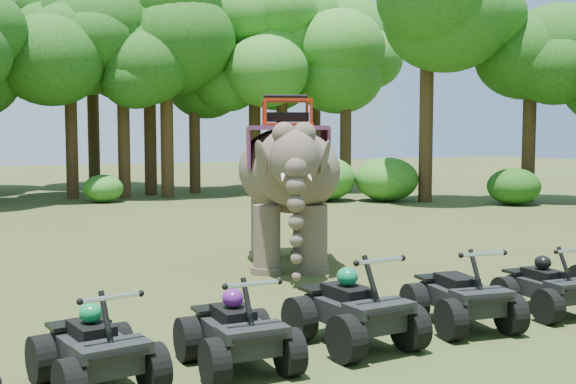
# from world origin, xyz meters

# --- Properties ---
(ground) EXTENTS (110.00, 110.00, 0.00)m
(ground) POSITION_xyz_m (0.00, 0.00, 0.00)
(ground) COLOR #47381E
(ground) RESTS_ON ground
(elephant) EXTENTS (3.53, 4.89, 3.76)m
(elephant) POSITION_xyz_m (1.43, 4.11, 1.88)
(elephant) COLOR brown
(elephant) RESTS_ON ground
(atv_0) EXTENTS (1.40, 1.77, 1.20)m
(atv_0) POSITION_xyz_m (-3.99, -1.81, 0.60)
(atv_0) COLOR black
(atv_0) RESTS_ON ground
(atv_1) EXTENTS (1.23, 1.66, 1.21)m
(atv_1) POSITION_xyz_m (-2.25, -1.88, 0.61)
(atv_1) COLOR black
(atv_1) RESTS_ON ground
(atv_2) EXTENTS (1.42, 1.87, 1.32)m
(atv_2) POSITION_xyz_m (-0.44, -1.72, 0.66)
(atv_2) COLOR black
(atv_2) RESTS_ON ground
(atv_3) EXTENTS (1.47, 1.86, 1.25)m
(atv_3) POSITION_xyz_m (1.50, -1.67, 0.63)
(atv_3) COLOR black
(atv_3) RESTS_ON ground
(atv_4) EXTENTS (1.24, 1.63, 1.15)m
(atv_4) POSITION_xyz_m (3.31, -1.64, 0.58)
(atv_4) COLOR black
(atv_4) RESTS_ON ground
(tree_0) EXTENTS (5.22, 5.22, 7.46)m
(tree_0) POSITION_xyz_m (0.00, 22.36, 3.73)
(tree_0) COLOR #195114
(tree_0) RESTS_ON ground
(tree_1) EXTENTS (6.37, 6.37, 9.09)m
(tree_1) POSITION_xyz_m (3.95, 21.20, 4.55)
(tree_1) COLOR #195114
(tree_1) RESTS_ON ground
(tree_2) EXTENTS (6.36, 6.36, 9.09)m
(tree_2) POSITION_xyz_m (8.53, 21.88, 4.54)
(tree_2) COLOR #195114
(tree_2) RESTS_ON ground
(tree_3) EXTENTS (5.76, 5.76, 8.22)m
(tree_3) POSITION_xyz_m (12.40, 19.82, 4.11)
(tree_3) COLOR #195114
(tree_3) RESTS_ON ground
(tree_4) EXTENTS (6.48, 6.48, 9.26)m
(tree_4) POSITION_xyz_m (13.05, 14.41, 4.63)
(tree_4) COLOR #195114
(tree_4) RESTS_ON ground
(tree_5) EXTENTS (5.92, 5.92, 8.45)m
(tree_5) POSITION_xyz_m (17.09, 12.65, 4.23)
(tree_5) COLOR #195114
(tree_5) RESTS_ON ground
(tree_34) EXTENTS (6.15, 6.15, 8.78)m
(tree_34) POSITION_xyz_m (3.61, 22.73, 4.39)
(tree_34) COLOR #195114
(tree_34) RESTS_ON ground
(tree_36) EXTENTS (6.81, 6.81, 9.73)m
(tree_36) POSITION_xyz_m (2.05, 27.75, 4.86)
(tree_36) COLOR #195114
(tree_36) RESTS_ON ground
(tree_37) EXTENTS (5.51, 5.51, 7.87)m
(tree_37) POSITION_xyz_m (9.57, 21.02, 3.93)
(tree_37) COLOR #195114
(tree_37) RESTS_ON ground
(tree_38) EXTENTS (5.38, 5.38, 7.68)m
(tree_38) POSITION_xyz_m (5.83, 22.90, 3.84)
(tree_38) COLOR #195114
(tree_38) RESTS_ON ground
(tree_39) EXTENTS (5.52, 5.52, 7.89)m
(tree_39) POSITION_xyz_m (2.14, 21.74, 3.94)
(tree_39) COLOR #195114
(tree_39) RESTS_ON ground
(tree_42) EXTENTS (6.77, 6.77, 9.68)m
(tree_42) POSITION_xyz_m (13.32, 24.55, 4.84)
(tree_42) COLOR #195114
(tree_42) RESTS_ON ground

